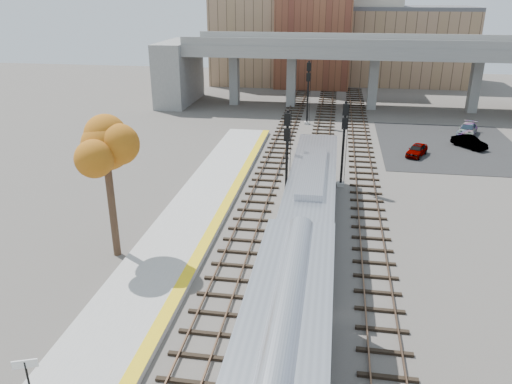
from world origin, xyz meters
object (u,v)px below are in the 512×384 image
(signal_mast_far, at_px, (308,93))
(car_c, at_px, (467,129))
(tree, at_px, (105,150))
(car_b, at_px, (469,142))
(signal_mast_mid, at_px, (343,146))
(signal_mast_near, at_px, (287,159))
(locomotive, at_px, (312,197))
(car_a, at_px, (417,150))

(signal_mast_far, distance_m, car_c, 18.33)
(tree, distance_m, car_b, 37.93)
(signal_mast_mid, bearing_deg, signal_mast_near, -134.35)
(signal_mast_near, bearing_deg, car_c, 51.18)
(signal_mast_mid, bearing_deg, tree, -134.21)
(locomotive, height_order, car_b, locomotive)
(tree, bearing_deg, signal_mast_near, 45.86)
(car_c, bearing_deg, signal_mast_far, -165.80)
(tree, distance_m, car_a, 31.58)
(signal_mast_far, xyz_separation_m, car_c, (17.94, -2.13, -3.10))
(tree, xyz_separation_m, car_c, (27.24, 31.88, -5.98))
(car_a, bearing_deg, car_c, 77.86)
(signal_mast_far, distance_m, car_b, 18.76)
(signal_mast_mid, distance_m, signal_mast_far, 20.65)
(signal_mast_mid, distance_m, car_a, 12.17)
(signal_mast_mid, bearing_deg, car_c, 52.60)
(car_a, xyz_separation_m, car_b, (5.63, 3.57, 0.02))
(signal_mast_far, height_order, car_c, signal_mast_far)
(signal_mast_far, bearing_deg, car_b, -23.32)
(signal_mast_near, distance_m, car_c, 28.77)
(locomotive, distance_m, car_b, 25.95)
(signal_mast_near, bearing_deg, signal_mast_mid, 45.65)
(locomotive, height_order, signal_mast_near, signal_mast_near)
(car_c, bearing_deg, locomotive, -100.03)
(signal_mast_near, bearing_deg, signal_mast_far, 90.00)
(car_a, bearing_deg, locomotive, -92.94)
(signal_mast_far, bearing_deg, signal_mast_near, -90.00)
(locomotive, bearing_deg, car_b, 54.90)
(signal_mast_mid, distance_m, tree, 19.47)
(locomotive, height_order, car_a, locomotive)
(signal_mast_near, xyz_separation_m, tree, (-9.29, -9.58, 3.12))
(locomotive, bearing_deg, signal_mast_mid, 76.41)
(signal_mast_mid, relative_size, signal_mast_far, 0.94)
(locomotive, height_order, tree, tree)
(signal_mast_mid, xyz_separation_m, car_b, (12.89, 12.91, -2.82))
(locomotive, relative_size, signal_mast_near, 2.69)
(locomotive, bearing_deg, car_c, 59.02)
(signal_mast_mid, height_order, signal_mast_far, signal_mast_far)
(locomotive, distance_m, car_a, 19.97)
(car_b, relative_size, car_c, 0.85)
(signal_mast_far, height_order, car_a, signal_mast_far)
(car_a, bearing_deg, car_b, 57.14)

